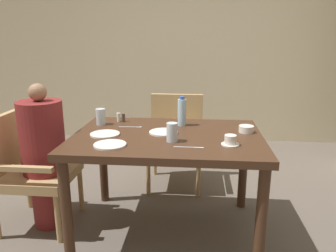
% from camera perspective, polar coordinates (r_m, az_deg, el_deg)
% --- Properties ---
extents(ground_plane, '(16.00, 16.00, 0.00)m').
position_cam_1_polar(ground_plane, '(2.63, -0.10, -17.48)').
color(ground_plane, '#60564C').
extents(wall_back, '(8.00, 0.06, 2.80)m').
position_cam_1_polar(wall_back, '(4.57, 2.75, 14.94)').
color(wall_back, beige).
rests_on(wall_back, ground_plane).
extents(dining_table, '(1.33, 0.95, 0.76)m').
position_cam_1_polar(dining_table, '(2.34, -0.11, -3.69)').
color(dining_table, '#422819').
rests_on(dining_table, ground_plane).
extents(chair_left_side, '(0.53, 0.53, 0.87)m').
position_cam_1_polar(chair_left_side, '(2.71, -23.25, -6.41)').
color(chair_left_side, tan).
rests_on(chair_left_side, ground_plane).
extents(diner_in_left_chair, '(0.32, 0.32, 1.11)m').
position_cam_1_polar(diner_in_left_chair, '(2.62, -20.76, -4.81)').
color(diner_in_left_chair, maroon).
rests_on(diner_in_left_chair, ground_plane).
extents(chair_far_side, '(0.53, 0.53, 0.87)m').
position_cam_1_polar(chair_far_side, '(3.22, 1.34, -1.78)').
color(chair_far_side, tan).
rests_on(chair_far_side, ground_plane).
extents(plate_main_left, '(0.21, 0.21, 0.01)m').
position_cam_1_polar(plate_main_left, '(2.11, -10.07, -3.23)').
color(plate_main_left, white).
rests_on(plate_main_left, dining_table).
extents(plate_main_right, '(0.21, 0.21, 0.01)m').
position_cam_1_polar(plate_main_right, '(2.35, -0.77, -1.09)').
color(plate_main_right, white).
rests_on(plate_main_right, dining_table).
extents(plate_dessert_center, '(0.21, 0.21, 0.01)m').
position_cam_1_polar(plate_dessert_center, '(2.34, -10.92, -1.40)').
color(plate_dessert_center, white).
rests_on(plate_dessert_center, dining_table).
extents(teacup_with_saucer, '(0.12, 0.12, 0.07)m').
position_cam_1_polar(teacup_with_saucer, '(2.12, 10.82, -2.53)').
color(teacup_with_saucer, white).
rests_on(teacup_with_saucer, dining_table).
extents(bowl_small, '(0.11, 0.11, 0.05)m').
position_cam_1_polar(bowl_small, '(2.43, 13.46, -0.52)').
color(bowl_small, white).
rests_on(bowl_small, dining_table).
extents(water_bottle, '(0.07, 0.07, 0.23)m').
position_cam_1_polar(water_bottle, '(2.53, 2.44, 2.44)').
color(water_bottle, '#A3C6DB').
rests_on(water_bottle, dining_table).
extents(glass_tall_near, '(0.07, 0.07, 0.13)m').
position_cam_1_polar(glass_tall_near, '(2.14, 0.71, -1.10)').
color(glass_tall_near, silver).
rests_on(glass_tall_near, dining_table).
extents(glass_tall_mid, '(0.07, 0.07, 0.13)m').
position_cam_1_polar(glass_tall_mid, '(2.61, -11.63, 1.59)').
color(glass_tall_mid, silver).
rests_on(glass_tall_mid, dining_table).
extents(salt_shaker, '(0.03, 0.03, 0.07)m').
position_cam_1_polar(salt_shaker, '(2.69, -8.60, 1.51)').
color(salt_shaker, white).
rests_on(salt_shaker, dining_table).
extents(pepper_shaker, '(0.03, 0.03, 0.07)m').
position_cam_1_polar(pepper_shaker, '(2.68, -7.79, 1.46)').
color(pepper_shaker, '#4C3D2D').
rests_on(pepper_shaker, dining_table).
extents(fork_beside_plate, '(0.18, 0.02, 0.00)m').
position_cam_1_polar(fork_beside_plate, '(2.51, -6.16, -0.17)').
color(fork_beside_plate, silver).
rests_on(fork_beside_plate, dining_table).
extents(knife_beside_plate, '(0.19, 0.02, 0.00)m').
position_cam_1_polar(knife_beside_plate, '(2.04, 3.89, -3.74)').
color(knife_beside_plate, silver).
rests_on(knife_beside_plate, dining_table).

